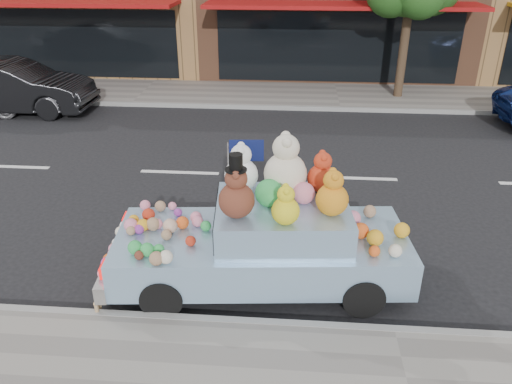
# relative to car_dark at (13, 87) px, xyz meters

# --- Properties ---
(ground) EXTENTS (120.00, 120.00, 0.00)m
(ground) POSITION_rel_car_dark_xyz_m (10.00, -4.12, -0.79)
(ground) COLOR black
(ground) RESTS_ON ground
(far_sidewalk) EXTENTS (60.00, 3.00, 0.12)m
(far_sidewalk) POSITION_rel_car_dark_xyz_m (10.00, 2.38, -0.73)
(far_sidewalk) COLOR gray
(far_sidewalk) RESTS_ON ground
(near_kerb) EXTENTS (60.00, 0.12, 0.13)m
(near_kerb) POSITION_rel_car_dark_xyz_m (10.00, -9.12, -0.72)
(near_kerb) COLOR gray
(near_kerb) RESTS_ON ground
(far_kerb) EXTENTS (60.00, 0.12, 0.13)m
(far_kerb) POSITION_rel_car_dark_xyz_m (10.00, 0.88, -0.72)
(far_kerb) COLOR gray
(far_kerb) RESTS_ON ground
(car_dark) EXTENTS (4.78, 1.67, 1.57)m
(car_dark) POSITION_rel_car_dark_xyz_m (0.00, 0.00, 0.00)
(car_dark) COLOR black
(car_dark) RESTS_ON ground
(art_car) EXTENTS (4.62, 2.13, 2.28)m
(art_car) POSITION_rel_car_dark_xyz_m (8.19, -8.04, 0.03)
(art_car) COLOR black
(art_car) RESTS_ON ground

